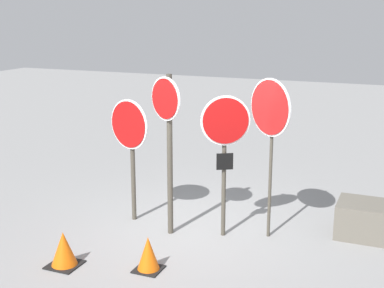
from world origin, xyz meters
TOP-DOWN VIEW (x-y plane):
  - ground_plane at (0.00, 0.00)m, footprint 40.00×40.00m
  - stop_sign_0 at (-1.18, 0.07)m, footprint 0.81×0.28m
  - stop_sign_1 at (-0.35, -0.21)m, footprint 0.62×0.33m
  - stop_sign_2 at (0.51, 0.03)m, footprint 0.68×0.41m
  - stop_sign_3 at (1.14, 0.27)m, footprint 0.75×0.52m
  - traffic_cone_0 at (-0.07, -1.46)m, footprint 0.37×0.37m
  - traffic_cone_1 at (-1.24, -1.80)m, footprint 0.44×0.44m
  - storage_crate at (2.62, 0.91)m, footprint 0.95×0.76m

SIDE VIEW (x-z plane):
  - ground_plane at x=0.00m, z-range 0.00..0.00m
  - traffic_cone_0 at x=-0.07m, z-range 0.00..0.49m
  - traffic_cone_1 at x=-1.24m, z-range 0.00..0.50m
  - storage_crate at x=2.62m, z-range 0.00..0.56m
  - stop_sign_0 at x=-1.18m, z-range 0.44..2.55m
  - stop_sign_2 at x=0.51m, z-range 0.52..2.79m
  - stop_sign_1 at x=-0.35m, z-range 0.46..3.05m
  - stop_sign_3 at x=1.14m, z-range 0.70..3.24m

